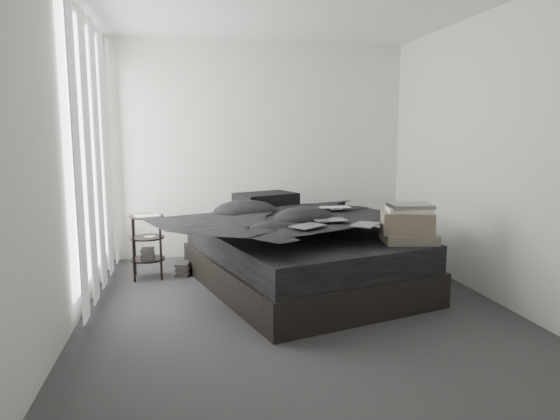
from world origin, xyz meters
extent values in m
cube|color=#353538|center=(0.00, 0.00, 0.00)|extent=(3.60, 4.20, 0.01)
cube|color=silver|center=(0.00, 2.10, 1.30)|extent=(3.60, 0.01, 2.60)
cube|color=silver|center=(0.00, -2.10, 1.30)|extent=(3.60, 0.01, 2.60)
cube|color=silver|center=(-1.80, 0.00, 1.30)|extent=(0.01, 4.20, 2.60)
cube|color=silver|center=(1.80, 0.00, 1.30)|extent=(0.01, 4.20, 2.60)
cube|color=white|center=(-1.78, 0.90, 1.35)|extent=(0.02, 2.00, 2.30)
cube|color=white|center=(-1.73, 0.90, 1.28)|extent=(0.06, 2.12, 2.48)
cube|color=black|center=(0.18, 0.64, 0.15)|extent=(2.27, 2.64, 0.31)
cube|color=black|center=(0.18, 0.64, 0.43)|extent=(2.19, 2.56, 0.24)
imported|color=black|center=(0.19, 0.59, 0.68)|extent=(2.14, 2.32, 0.26)
cube|color=black|center=(-0.12, 1.47, 0.62)|extent=(0.78, 0.63, 0.15)
cube|color=black|center=(-0.04, 1.47, 0.77)|extent=(0.75, 0.65, 0.14)
imported|color=silver|center=(0.56, 0.81, 0.83)|extent=(0.37, 0.24, 0.03)
cube|color=black|center=(0.08, -0.02, 0.82)|extent=(0.34, 0.32, 0.01)
cube|color=black|center=(0.35, 0.23, 0.82)|extent=(0.30, 0.21, 0.01)
cube|color=black|center=(0.58, -0.04, 0.83)|extent=(0.32, 0.34, 0.01)
cylinder|color=black|center=(-1.33, 1.24, 0.33)|extent=(0.37, 0.37, 0.65)
cube|color=white|center=(-1.32, 1.23, 0.66)|extent=(0.29, 0.24, 0.01)
cube|color=black|center=(-0.98, 1.26, 0.07)|extent=(0.16, 0.21, 0.14)
cube|color=black|center=(1.01, 0.03, 0.18)|extent=(0.56, 0.48, 0.36)
cube|color=#675E52|center=(1.02, 0.02, 0.50)|extent=(0.51, 0.43, 0.27)
cube|color=#675E52|center=(1.00, 0.03, 0.73)|extent=(0.51, 0.46, 0.19)
cube|color=silver|center=(1.01, 0.03, 0.84)|extent=(0.43, 0.37, 0.04)
cube|color=silver|center=(1.02, 0.02, 0.88)|extent=(0.39, 0.33, 0.03)
camera|label=1|loc=(-0.92, -4.02, 1.50)|focal=32.00mm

